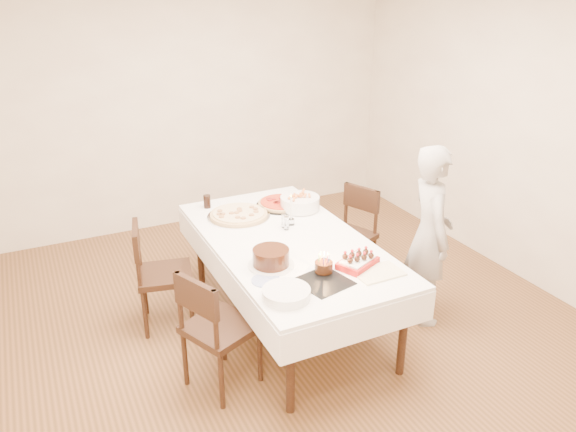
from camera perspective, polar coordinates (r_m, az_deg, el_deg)
name	(u,v)px	position (r m, az deg, el deg)	size (l,w,h in m)	color
floor	(301,325)	(4.69, 1.38, -11.05)	(5.00, 5.00, 0.00)	#54371C
wall_back	(198,104)	(6.33, -9.09, 11.21)	(4.50, 0.04, 2.70)	#F2E8CB
wall_right	(528,134)	(5.46, 23.24, 7.68)	(0.04, 5.00, 2.70)	#F2E8CB
dining_table	(288,282)	(4.54, 0.00, -6.72)	(1.14, 2.14, 0.75)	white
chair_right_savory	(348,237)	(5.17, 6.10, -2.09)	(0.45, 0.45, 0.89)	#311D10
chair_left_savory	(165,275)	(4.60, -12.38, -5.83)	(0.46, 0.46, 0.90)	#311D10
chair_left_dessert	(221,328)	(3.89, -6.83, -11.19)	(0.47, 0.47, 0.91)	#311D10
person	(430,235)	(4.60, 14.18, -1.90)	(0.54, 0.36, 1.48)	#A8A49E
pizza_white	(239,214)	(4.79, -5.03, 0.15)	(0.54, 0.54, 0.04)	beige
pizza_pepperoni	(281,203)	(5.00, -0.70, 1.29)	(0.44, 0.44, 0.04)	red
red_placemat	(292,204)	(5.06, 0.44, 1.28)	(0.27, 0.27, 0.01)	#B21E1E
pasta_bowl	(300,203)	(4.91, 1.22, 1.36)	(0.34, 0.34, 0.11)	white
taper_candle	(291,209)	(4.58, 0.31, 0.69)	(0.06, 0.06, 0.27)	white
shaker_pair	(287,223)	(4.52, -0.15, -0.73)	(0.10, 0.10, 0.11)	white
cola_glass	(207,202)	(5.00, -8.22, 1.46)	(0.06, 0.06, 0.12)	black
layer_cake	(271,258)	(3.96, -1.74, -4.25)	(0.33, 0.33, 0.13)	#32170C
cake_board	(323,282)	(3.80, 3.62, -6.72)	(0.32, 0.32, 0.01)	black
birthday_cake	(324,262)	(3.87, 3.65, -4.73)	(0.13, 0.13, 0.14)	#3D2010
strawberry_box	(358,262)	(4.00, 7.10, -4.63)	(0.29, 0.19, 0.07)	#A01512
box_lid	(378,274)	(3.94, 9.16, -5.80)	(0.33, 0.22, 0.03)	beige
plate_stack	(286,293)	(3.61, -0.18, -7.88)	(0.31, 0.31, 0.06)	white
china_plate	(266,280)	(3.81, -2.25, -6.54)	(0.20, 0.20, 0.01)	white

